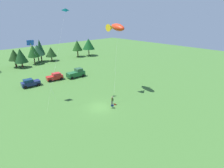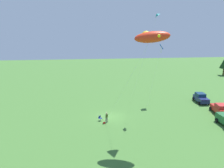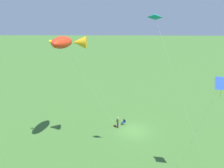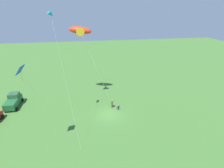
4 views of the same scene
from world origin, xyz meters
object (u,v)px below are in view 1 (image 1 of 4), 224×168
car_navy_hatch (30,83)px  kite_diamond_blue (31,44)px  person_kite_flyer (112,100)px  backpack_on_grass (115,104)px  folding_chair (112,106)px  kite_delta_teal (65,10)px  car_red_sedan (55,77)px  kite_large_fish (116,27)px  truck_green_flatbed (76,73)px

car_navy_hatch → kite_diamond_blue: size_ratio=0.36×
person_kite_flyer → kite_diamond_blue: (-9.25, 11.85, 10.25)m
backpack_on_grass → car_navy_hatch: size_ratio=0.07×
person_kite_flyer → backpack_on_grass: size_ratio=5.44×
folding_chair → car_navy_hatch: 22.67m
folding_chair → car_navy_hatch: size_ratio=0.19×
folding_chair → backpack_on_grass: (1.26, 0.58, -0.38)m
backpack_on_grass → kite_delta_teal: kite_delta_teal is taller
car_red_sedan → kite_diamond_blue: 15.68m
person_kite_flyer → kite_delta_teal: bearing=82.2°
person_kite_flyer → kite_large_fish: size_ratio=0.12×
car_red_sedan → truck_green_flatbed: 5.80m
car_navy_hatch → truck_green_flatbed: truck_green_flatbed is taller
car_navy_hatch → kite_diamond_blue: (-1.32, -8.71, 10.33)m
person_kite_flyer → kite_delta_teal: (-3.39, 8.65, 16.02)m
kite_delta_teal → backpack_on_grass: bearing=-67.7°
person_kite_flyer → truck_green_flatbed: size_ratio=0.35×
person_kite_flyer → kite_delta_teal: size_ratio=0.10×
car_red_sedan → kite_large_fish: (7.36, -15.59, 12.90)m
folding_chair → backpack_on_grass: 1.44m
backpack_on_grass → car_red_sedan: size_ratio=0.07×
kite_large_fish → kite_delta_teal: 10.48m
folding_chair → person_kite_flyer: bearing=5.4°
person_kite_flyer → kite_delta_teal: 18.52m
person_kite_flyer → folding_chair: size_ratio=2.12×
backpack_on_grass → car_red_sedan: (-1.76, 21.10, 0.84)m
backpack_on_grass → kite_delta_teal: 19.57m
car_navy_hatch → kite_large_fish: size_ratio=0.29×
person_kite_flyer → car_red_sedan: 20.73m
backpack_on_grass → truck_green_flatbed: (3.77, 19.34, 0.99)m
car_red_sedan → kite_diamond_blue: size_ratio=0.37×
person_kite_flyer → car_navy_hatch: 22.03m
car_navy_hatch → kite_delta_teal: bearing=115.8°
car_red_sedan → kite_large_fish: kite_large_fish is taller
folding_chair → kite_diamond_blue: size_ratio=0.07×
folding_chair → truck_green_flatbed: 20.56m
car_navy_hatch → backpack_on_grass: bearing=116.4°
kite_diamond_blue → car_navy_hatch: bearing=81.4°
kite_large_fish → kite_delta_teal: bearing=159.1°
car_navy_hatch → kite_large_fish: kite_large_fish is taller
kite_large_fish → folding_chair: bearing=-138.4°
car_red_sedan → kite_diamond_blue: bearing=-124.0°
kite_large_fish → kite_delta_teal: size_ratio=0.85×
car_navy_hatch → kite_delta_teal: 20.53m
truck_green_flatbed → kite_large_fish: (1.83, -13.84, 12.75)m
backpack_on_grass → kite_delta_teal: bearing=112.3°
kite_diamond_blue → kite_delta_teal: bearing=-28.6°
kite_delta_teal → kite_diamond_blue: bearing=151.4°
backpack_on_grass → truck_green_flatbed: bearing=79.0°
truck_green_flatbed → backpack_on_grass: bearing=-99.8°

